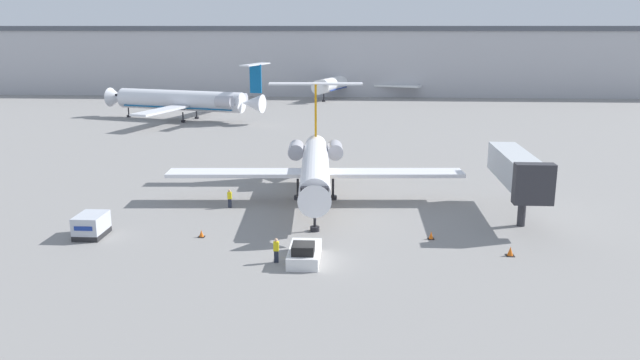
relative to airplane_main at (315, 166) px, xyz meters
name	(u,v)px	position (x,y,z in m)	size (l,w,h in m)	color
ground_plane	(311,262)	(0.81, -16.80, -3.59)	(600.00, 600.00, 0.00)	gray
terminal_building	(346,60)	(0.81, 103.20, 5.04)	(180.00, 16.80, 17.19)	#B2B2B7
airplane_main	(315,166)	(0.00, 0.00, 0.00)	(29.30, 24.47, 10.81)	white
pushback_tug	(304,253)	(0.31, -16.59, -2.99)	(2.29, 4.78, 1.64)	silver
luggage_cart	(91,225)	(-17.79, -12.12, -2.64)	(2.16, 3.10, 1.89)	#232326
worker_near_tug	(276,250)	(-1.73, -17.07, -2.59)	(0.40, 0.26, 1.88)	#232838
worker_by_wing	(230,198)	(-8.05, -3.04, -2.64)	(0.40, 0.25, 1.80)	#232838
traffic_cone_left	(201,234)	(-8.66, -11.77, -3.29)	(0.54, 0.54, 0.62)	black
traffic_cone_right	(431,235)	(10.28, -11.11, -3.27)	(0.52, 0.52, 0.66)	black
traffic_cone_mid	(510,251)	(15.85, -14.63, -3.24)	(0.63, 0.63, 0.73)	black
airplane_parked_far_left	(185,100)	(-27.96, 53.77, 0.11)	(32.52, 30.01, 10.65)	silver
airplane_parked_far_right	(346,81)	(1.06, 98.95, -0.02)	(36.81, 35.47, 10.33)	white
jet_bridge	(517,170)	(18.52, -4.58, 0.87)	(3.20, 12.68, 6.19)	#2D2D33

